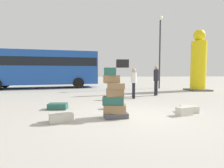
# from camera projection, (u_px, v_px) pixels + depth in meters

# --- Properties ---
(ground_plane) EXTENTS (80.00, 80.00, 0.00)m
(ground_plane) POSITION_uv_depth(u_px,v_px,m) (129.00, 116.00, 6.03)
(ground_plane) COLOR #ADA89E
(suitcase_tower) EXTENTS (0.84, 0.55, 1.83)m
(suitcase_tower) POSITION_uv_depth(u_px,v_px,m) (115.00, 96.00, 5.77)
(suitcase_tower) COLOR #4C4C51
(suitcase_tower) RESTS_ON ground
(suitcase_teal_foreground_near) EXTENTS (0.57, 0.42, 0.25)m
(suitcase_teal_foreground_near) POSITION_uv_depth(u_px,v_px,m) (113.00, 105.00, 7.23)
(suitcase_teal_foreground_near) COLOR #26594C
(suitcase_teal_foreground_near) RESTS_ON ground
(suitcase_cream_upright_blue) EXTENTS (0.59, 0.44, 0.28)m
(suitcase_cream_upright_blue) POSITION_uv_depth(u_px,v_px,m) (184.00, 111.00, 6.13)
(suitcase_cream_upright_blue) COLOR beige
(suitcase_cream_upright_blue) RESTS_ON ground
(suitcase_cream_left_side) EXTENTS (0.76, 0.63, 0.24)m
(suitcase_cream_left_side) POSITION_uv_depth(u_px,v_px,m) (61.00, 117.00, 5.38)
(suitcase_cream_left_side) COLOR beige
(suitcase_cream_left_side) RESTS_ON ground
(suitcase_cream_right_side) EXTENTS (0.62, 0.49, 0.23)m
(suitcase_cream_right_side) POSITION_uv_depth(u_px,v_px,m) (189.00, 109.00, 6.59)
(suitcase_cream_right_side) COLOR beige
(suitcase_cream_right_side) RESTS_ON ground
(suitcase_teal_behind_tower) EXTENTS (0.74, 0.49, 0.23)m
(suitcase_teal_behind_tower) POSITION_uv_depth(u_px,v_px,m) (58.00, 106.00, 7.09)
(suitcase_teal_behind_tower) COLOR #26594C
(suitcase_teal_behind_tower) RESTS_ON ground
(person_bearded_onlooker) EXTENTS (0.30, 0.30, 1.78)m
(person_bearded_onlooker) POSITION_uv_depth(u_px,v_px,m) (156.00, 78.00, 10.97)
(person_bearded_onlooker) COLOR black
(person_bearded_onlooker) RESTS_ON ground
(person_tourist_with_camera) EXTENTS (0.30, 0.34, 1.61)m
(person_tourist_with_camera) POSITION_uv_depth(u_px,v_px,m) (134.00, 80.00, 9.82)
(person_tourist_with_camera) COLOR black
(person_tourist_with_camera) RESTS_ON ground
(person_passerby_in_red) EXTENTS (0.30, 0.34, 1.72)m
(person_passerby_in_red) POSITION_uv_depth(u_px,v_px,m) (111.00, 78.00, 11.15)
(person_passerby_in_red) COLOR brown
(person_passerby_in_red) RESTS_ON ground
(yellow_dummy_statue) EXTENTS (1.54, 1.54, 4.51)m
(yellow_dummy_statue) POSITION_uv_depth(u_px,v_px,m) (198.00, 64.00, 13.72)
(yellow_dummy_statue) COLOR yellow
(yellow_dummy_statue) RESTS_ON ground
(parked_bus) EXTENTS (9.80, 4.20, 3.15)m
(parked_bus) POSITION_uv_depth(u_px,v_px,m) (40.00, 67.00, 15.75)
(parked_bus) COLOR #1E4CA5
(parked_bus) RESTS_ON ground
(lamp_post) EXTENTS (0.36, 0.36, 5.97)m
(lamp_post) POSITION_uv_depth(u_px,v_px,m) (160.00, 41.00, 15.21)
(lamp_post) COLOR #333338
(lamp_post) RESTS_ON ground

